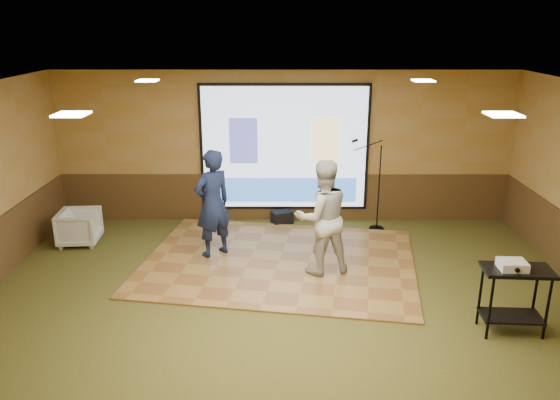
{
  "coord_description": "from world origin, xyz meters",
  "views": [
    {
      "loc": [
        -0.06,
        -7.04,
        3.88
      ],
      "look_at": [
        -0.08,
        0.78,
        1.3
      ],
      "focal_mm": 35.0,
      "sensor_mm": 36.0,
      "label": 1
    }
  ],
  "objects_px": {
    "player_right": "(322,217)",
    "duffel_bag": "(282,217)",
    "projector": "(512,265)",
    "dance_floor": "(279,261)",
    "player_left": "(213,204)",
    "banquet_chair": "(80,227)",
    "av_table": "(515,289)",
    "projector_screen": "(284,149)",
    "mic_stand": "(375,205)"
  },
  "relations": [
    {
      "from": "player_right",
      "to": "duffel_bag",
      "type": "distance_m",
      "value": 2.51
    },
    {
      "from": "projector",
      "to": "dance_floor",
      "type": "bearing_deg",
      "value": 145.39
    },
    {
      "from": "player_left",
      "to": "banquet_chair",
      "type": "xyz_separation_m",
      "value": [
        -2.5,
        0.54,
        -0.64
      ]
    },
    {
      "from": "banquet_chair",
      "to": "projector",
      "type": "bearing_deg",
      "value": -118.11
    },
    {
      "from": "dance_floor",
      "to": "player_right",
      "type": "height_order",
      "value": "player_right"
    },
    {
      "from": "player_left",
      "to": "av_table",
      "type": "bearing_deg",
      "value": 110.21
    },
    {
      "from": "player_left",
      "to": "player_right",
      "type": "height_order",
      "value": "same"
    },
    {
      "from": "projector",
      "to": "duffel_bag",
      "type": "height_order",
      "value": "projector"
    },
    {
      "from": "av_table",
      "to": "projector_screen",
      "type": "bearing_deg",
      "value": 124.84
    },
    {
      "from": "projector",
      "to": "banquet_chair",
      "type": "distance_m",
      "value": 7.23
    },
    {
      "from": "dance_floor",
      "to": "av_table",
      "type": "xyz_separation_m",
      "value": [
        3.02,
        -2.16,
        0.6
      ]
    },
    {
      "from": "dance_floor",
      "to": "av_table",
      "type": "relative_size",
      "value": 4.95
    },
    {
      "from": "projector",
      "to": "mic_stand",
      "type": "bearing_deg",
      "value": 108.25
    },
    {
      "from": "dance_floor",
      "to": "av_table",
      "type": "distance_m",
      "value": 3.76
    },
    {
      "from": "projector_screen",
      "to": "dance_floor",
      "type": "relative_size",
      "value": 0.74
    },
    {
      "from": "av_table",
      "to": "banquet_chair",
      "type": "distance_m",
      "value": 7.28
    },
    {
      "from": "projector_screen",
      "to": "player_left",
      "type": "distance_m",
      "value": 2.23
    },
    {
      "from": "projector",
      "to": "banquet_chair",
      "type": "height_order",
      "value": "projector"
    },
    {
      "from": "player_right",
      "to": "av_table",
      "type": "height_order",
      "value": "player_right"
    },
    {
      "from": "dance_floor",
      "to": "mic_stand",
      "type": "height_order",
      "value": "mic_stand"
    },
    {
      "from": "player_right",
      "to": "av_table",
      "type": "xyz_separation_m",
      "value": [
        2.35,
        -1.73,
        -0.34
      ]
    },
    {
      "from": "projector_screen",
      "to": "av_table",
      "type": "distance_m",
      "value": 5.2
    },
    {
      "from": "mic_stand",
      "to": "dance_floor",
      "type": "bearing_deg",
      "value": -132.11
    },
    {
      "from": "av_table",
      "to": "dance_floor",
      "type": "bearing_deg",
      "value": 144.48
    },
    {
      "from": "player_right",
      "to": "duffel_bag",
      "type": "height_order",
      "value": "player_right"
    },
    {
      "from": "projector",
      "to": "duffel_bag",
      "type": "relative_size",
      "value": 0.84
    },
    {
      "from": "player_left",
      "to": "player_right",
      "type": "relative_size",
      "value": 1.0
    },
    {
      "from": "projector_screen",
      "to": "banquet_chair",
      "type": "height_order",
      "value": "projector_screen"
    },
    {
      "from": "projector_screen",
      "to": "duffel_bag",
      "type": "xyz_separation_m",
      "value": [
        -0.05,
        -0.19,
        -1.35
      ]
    },
    {
      "from": "banquet_chair",
      "to": "player_right",
      "type": "bearing_deg",
      "value": -109.59
    },
    {
      "from": "av_table",
      "to": "mic_stand",
      "type": "bearing_deg",
      "value": 107.65
    },
    {
      "from": "banquet_chair",
      "to": "duffel_bag",
      "type": "relative_size",
      "value": 1.77
    },
    {
      "from": "dance_floor",
      "to": "mic_stand",
      "type": "relative_size",
      "value": 2.49
    },
    {
      "from": "dance_floor",
      "to": "banquet_chair",
      "type": "relative_size",
      "value": 6.36
    },
    {
      "from": "av_table",
      "to": "mic_stand",
      "type": "xyz_separation_m",
      "value": [
        -1.18,
        3.71,
        -0.13
      ]
    },
    {
      "from": "player_right",
      "to": "banquet_chair",
      "type": "xyz_separation_m",
      "value": [
        -4.3,
        1.21,
        -0.64
      ]
    },
    {
      "from": "player_left",
      "to": "dance_floor",
      "type": "bearing_deg",
      "value": 127.83
    },
    {
      "from": "projector",
      "to": "player_left",
      "type": "bearing_deg",
      "value": 151.04
    },
    {
      "from": "player_left",
      "to": "duffel_bag",
      "type": "height_order",
      "value": "player_left"
    },
    {
      "from": "player_left",
      "to": "projector_screen",
      "type": "bearing_deg",
      "value": -163.62
    },
    {
      "from": "banquet_chair",
      "to": "duffel_bag",
      "type": "bearing_deg",
      "value": -77.51
    },
    {
      "from": "projector_screen",
      "to": "dance_floor",
      "type": "distance_m",
      "value": 2.52
    },
    {
      "from": "dance_floor",
      "to": "projector_screen",
      "type": "bearing_deg",
      "value": 87.39
    },
    {
      "from": "av_table",
      "to": "projector",
      "type": "bearing_deg",
      "value": -171.03
    },
    {
      "from": "banquet_chair",
      "to": "av_table",
      "type": "bearing_deg",
      "value": -117.75
    },
    {
      "from": "player_right",
      "to": "banquet_chair",
      "type": "relative_size",
      "value": 2.63
    },
    {
      "from": "player_left",
      "to": "projector",
      "type": "height_order",
      "value": "player_left"
    },
    {
      "from": "dance_floor",
      "to": "player_left",
      "type": "bearing_deg",
      "value": 167.48
    },
    {
      "from": "mic_stand",
      "to": "duffel_bag",
      "type": "relative_size",
      "value": 4.52
    },
    {
      "from": "dance_floor",
      "to": "duffel_bag",
      "type": "distance_m",
      "value": 1.87
    }
  ]
}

